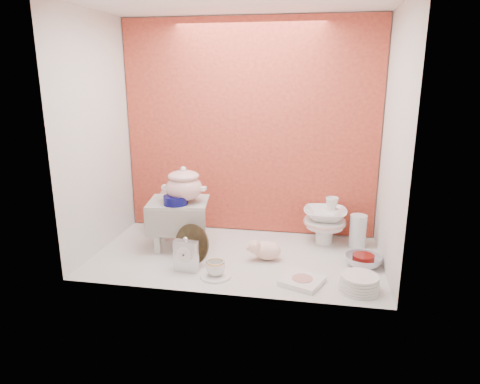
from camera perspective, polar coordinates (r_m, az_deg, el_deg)
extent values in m
plane|color=silver|center=(2.78, -0.49, -8.47)|extent=(1.80, 1.80, 0.00)
cube|color=#C75031|center=(3.05, 1.26, 8.36)|extent=(1.80, 0.06, 1.50)
cube|color=silver|center=(2.87, -18.58, 7.13)|extent=(0.06, 1.00, 1.50)
cube|color=silver|center=(2.56, 19.82, 6.09)|extent=(0.06, 1.00, 1.50)
cube|color=white|center=(2.57, -0.57, 23.83)|extent=(1.80, 1.00, 0.06)
cylinder|color=#0A0A4F|center=(2.76, -8.55, -1.07)|extent=(0.17, 0.17, 0.06)
imported|color=silver|center=(3.22, -10.14, -2.85)|extent=(0.28, 0.28, 0.26)
cube|color=silver|center=(2.56, -7.16, -8.22)|extent=(0.15, 0.07, 0.21)
ellipsoid|color=beige|center=(2.70, 3.63, -7.69)|extent=(0.23, 0.16, 0.13)
cylinder|color=white|center=(2.51, -3.25, -11.02)|extent=(0.20, 0.20, 0.01)
imported|color=white|center=(2.49, -3.26, -10.01)|extent=(0.13, 0.13, 0.09)
cube|color=white|center=(2.46, 8.25, -11.58)|extent=(0.27, 0.27, 0.03)
cylinder|color=white|center=(2.43, 15.52, -11.52)|extent=(0.26, 0.26, 0.09)
imported|color=silver|center=(2.73, 16.00, -8.80)|extent=(0.22, 0.22, 0.07)
cylinder|color=silver|center=(2.98, 15.34, -5.03)|extent=(0.12, 0.12, 0.22)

